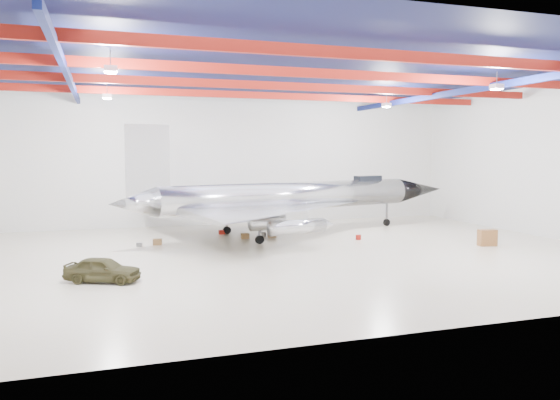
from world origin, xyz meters
name	(u,v)px	position (x,y,z in m)	size (l,w,h in m)	color
floor	(286,254)	(0.00, 0.00, 0.00)	(40.00, 40.00, 0.00)	beige
wall_back	(230,160)	(0.00, 15.00, 5.50)	(40.00, 40.00, 0.00)	silver
wall_right	(553,161)	(20.00, 0.00, 5.50)	(30.00, 30.00, 0.00)	silver
ceiling	(286,69)	(0.00, 0.00, 11.00)	(40.00, 40.00, 0.00)	#0A0F38
ceiling_structure	(286,81)	(0.00, 0.00, 10.32)	(39.50, 29.50, 1.08)	maroon
jet_aircraft	(291,200)	(2.96, 7.50, 2.60)	(28.83, 19.73, 7.94)	silver
jeep	(103,269)	(-10.56, -3.95, 0.60)	(1.43, 3.55, 1.21)	#3B381D
desk	(487,238)	(13.57, -1.29, 0.54)	(1.17, 0.58, 1.07)	brown
crate_ply	(157,242)	(-7.06, 5.88, 0.20)	(0.57, 0.45, 0.40)	olive
toolbox_red	(222,232)	(-1.97, 9.21, 0.16)	(0.45, 0.36, 0.32)	maroon
parts_bin	(272,234)	(1.15, 6.58, 0.21)	(0.60, 0.48, 0.42)	olive
crate_small	(139,245)	(-8.25, 5.56, 0.12)	(0.35, 0.28, 0.25)	#59595B
tool_chest	(358,237)	(6.63, 3.63, 0.17)	(0.38, 0.38, 0.34)	maroon
oil_barrel	(245,236)	(-0.86, 6.56, 0.19)	(0.54, 0.43, 0.38)	olive
spares_box	(264,234)	(0.72, 7.18, 0.16)	(0.36, 0.36, 0.32)	#59595B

